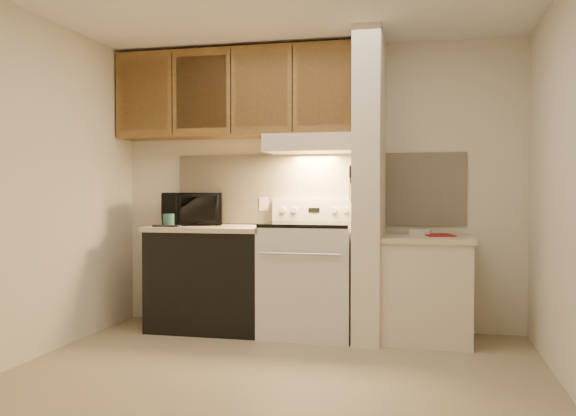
% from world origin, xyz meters
% --- Properties ---
extents(floor, '(3.60, 3.60, 0.00)m').
position_xyz_m(floor, '(0.00, 0.00, 0.00)').
color(floor, tan).
rests_on(floor, ground).
extents(wall_back, '(3.60, 2.50, 0.02)m').
position_xyz_m(wall_back, '(0.00, 1.50, 1.25)').
color(wall_back, silver).
rests_on(wall_back, floor).
extents(wall_left, '(0.02, 3.00, 2.50)m').
position_xyz_m(wall_left, '(-1.80, 0.00, 1.25)').
color(wall_left, silver).
rests_on(wall_left, floor).
extents(wall_right, '(0.02, 3.00, 2.50)m').
position_xyz_m(wall_right, '(1.80, 0.00, 1.25)').
color(wall_right, silver).
rests_on(wall_right, floor).
extents(backsplash, '(2.60, 0.02, 0.63)m').
position_xyz_m(backsplash, '(0.00, 1.49, 1.24)').
color(backsplash, beige).
rests_on(backsplash, wall_back).
extents(range_body, '(0.76, 0.65, 0.92)m').
position_xyz_m(range_body, '(0.00, 1.16, 0.46)').
color(range_body, silver).
rests_on(range_body, floor).
extents(oven_window, '(0.50, 0.01, 0.30)m').
position_xyz_m(oven_window, '(0.00, 0.84, 0.50)').
color(oven_window, black).
rests_on(oven_window, range_body).
extents(oven_handle, '(0.65, 0.02, 0.02)m').
position_xyz_m(oven_handle, '(0.00, 0.80, 0.72)').
color(oven_handle, silver).
rests_on(oven_handle, range_body).
extents(cooktop, '(0.74, 0.64, 0.03)m').
position_xyz_m(cooktop, '(0.00, 1.16, 0.94)').
color(cooktop, black).
rests_on(cooktop, range_body).
extents(range_backguard, '(0.76, 0.08, 0.20)m').
position_xyz_m(range_backguard, '(0.00, 1.44, 1.05)').
color(range_backguard, silver).
rests_on(range_backguard, range_body).
extents(range_display, '(0.10, 0.01, 0.04)m').
position_xyz_m(range_display, '(0.00, 1.40, 1.05)').
color(range_display, black).
rests_on(range_display, range_backguard).
extents(range_knob_left_outer, '(0.05, 0.02, 0.05)m').
position_xyz_m(range_knob_left_outer, '(-0.28, 1.40, 1.05)').
color(range_knob_left_outer, silver).
rests_on(range_knob_left_outer, range_backguard).
extents(range_knob_left_inner, '(0.05, 0.02, 0.05)m').
position_xyz_m(range_knob_left_inner, '(-0.18, 1.40, 1.05)').
color(range_knob_left_inner, silver).
rests_on(range_knob_left_inner, range_backguard).
extents(range_knob_right_inner, '(0.05, 0.02, 0.05)m').
position_xyz_m(range_knob_right_inner, '(0.18, 1.40, 1.05)').
color(range_knob_right_inner, silver).
rests_on(range_knob_right_inner, range_backguard).
extents(range_knob_right_outer, '(0.05, 0.02, 0.05)m').
position_xyz_m(range_knob_right_outer, '(0.28, 1.40, 1.05)').
color(range_knob_right_outer, silver).
rests_on(range_knob_right_outer, range_backguard).
extents(dishwasher_front, '(1.00, 0.63, 0.87)m').
position_xyz_m(dishwasher_front, '(-0.88, 1.17, 0.43)').
color(dishwasher_front, black).
rests_on(dishwasher_front, floor).
extents(left_countertop, '(1.04, 0.67, 0.04)m').
position_xyz_m(left_countertop, '(-0.88, 1.17, 0.89)').
color(left_countertop, beige).
rests_on(left_countertop, dishwasher_front).
extents(spoon_rest, '(0.24, 0.08, 0.02)m').
position_xyz_m(spoon_rest, '(-1.20, 0.97, 0.92)').
color(spoon_rest, black).
rests_on(spoon_rest, left_countertop).
extents(teal_jar, '(0.11, 0.11, 0.11)m').
position_xyz_m(teal_jar, '(-1.23, 1.06, 0.97)').
color(teal_jar, '#2E6659').
rests_on(teal_jar, left_countertop).
extents(outlet, '(0.08, 0.01, 0.12)m').
position_xyz_m(outlet, '(-0.48, 1.48, 1.10)').
color(outlet, beige).
rests_on(outlet, backsplash).
extents(microwave, '(0.62, 0.51, 0.29)m').
position_xyz_m(microwave, '(-1.10, 1.31, 1.06)').
color(microwave, black).
rests_on(microwave, left_countertop).
extents(partition_pillar, '(0.22, 0.70, 2.50)m').
position_xyz_m(partition_pillar, '(0.51, 1.15, 1.25)').
color(partition_pillar, '#EFE5CB').
rests_on(partition_pillar, floor).
extents(pillar_trim, '(0.01, 0.70, 0.04)m').
position_xyz_m(pillar_trim, '(0.39, 1.15, 1.30)').
color(pillar_trim, brown).
rests_on(pillar_trim, partition_pillar).
extents(knife_strip, '(0.02, 0.42, 0.04)m').
position_xyz_m(knife_strip, '(0.39, 1.10, 1.32)').
color(knife_strip, black).
rests_on(knife_strip, partition_pillar).
extents(knife_blade_a, '(0.01, 0.03, 0.16)m').
position_xyz_m(knife_blade_a, '(0.38, 0.93, 1.22)').
color(knife_blade_a, silver).
rests_on(knife_blade_a, knife_strip).
extents(knife_handle_a, '(0.02, 0.02, 0.10)m').
position_xyz_m(knife_handle_a, '(0.38, 0.95, 1.37)').
color(knife_handle_a, black).
rests_on(knife_handle_a, knife_strip).
extents(knife_blade_b, '(0.01, 0.04, 0.18)m').
position_xyz_m(knife_blade_b, '(0.38, 1.01, 1.21)').
color(knife_blade_b, silver).
rests_on(knife_blade_b, knife_strip).
extents(knife_handle_b, '(0.02, 0.02, 0.10)m').
position_xyz_m(knife_handle_b, '(0.38, 1.03, 1.37)').
color(knife_handle_b, black).
rests_on(knife_handle_b, knife_strip).
extents(knife_blade_c, '(0.01, 0.04, 0.20)m').
position_xyz_m(knife_blade_c, '(0.38, 1.09, 1.20)').
color(knife_blade_c, silver).
rests_on(knife_blade_c, knife_strip).
extents(knife_handle_c, '(0.02, 0.02, 0.10)m').
position_xyz_m(knife_handle_c, '(0.38, 1.09, 1.37)').
color(knife_handle_c, black).
rests_on(knife_handle_c, knife_strip).
extents(knife_blade_d, '(0.01, 0.04, 0.16)m').
position_xyz_m(knife_blade_d, '(0.38, 1.18, 1.22)').
color(knife_blade_d, silver).
rests_on(knife_blade_d, knife_strip).
extents(knife_handle_d, '(0.02, 0.02, 0.10)m').
position_xyz_m(knife_handle_d, '(0.38, 1.18, 1.37)').
color(knife_handle_d, black).
rests_on(knife_handle_d, knife_strip).
extents(knife_blade_e, '(0.01, 0.04, 0.18)m').
position_xyz_m(knife_blade_e, '(0.38, 1.25, 1.21)').
color(knife_blade_e, silver).
rests_on(knife_blade_e, knife_strip).
extents(knife_handle_e, '(0.02, 0.02, 0.10)m').
position_xyz_m(knife_handle_e, '(0.38, 1.25, 1.37)').
color(knife_handle_e, black).
rests_on(knife_handle_e, knife_strip).
extents(oven_mitt, '(0.03, 0.11, 0.26)m').
position_xyz_m(oven_mitt, '(0.38, 1.32, 1.18)').
color(oven_mitt, gray).
rests_on(oven_mitt, partition_pillar).
extents(right_cab_base, '(0.70, 0.60, 0.81)m').
position_xyz_m(right_cab_base, '(0.97, 1.15, 0.40)').
color(right_cab_base, beige).
rests_on(right_cab_base, floor).
extents(right_countertop, '(0.74, 0.64, 0.04)m').
position_xyz_m(right_countertop, '(0.97, 1.15, 0.83)').
color(right_countertop, beige).
rests_on(right_countertop, right_cab_base).
extents(red_folder, '(0.27, 0.33, 0.01)m').
position_xyz_m(red_folder, '(1.07, 1.25, 0.85)').
color(red_folder, maroon).
rests_on(red_folder, right_countertop).
extents(white_box, '(0.18, 0.13, 0.04)m').
position_xyz_m(white_box, '(0.92, 1.33, 0.87)').
color(white_box, white).
rests_on(white_box, right_countertop).
extents(range_hood, '(0.78, 0.44, 0.15)m').
position_xyz_m(range_hood, '(0.00, 1.28, 1.62)').
color(range_hood, beige).
rests_on(range_hood, upper_cabinets).
extents(hood_lip, '(0.78, 0.04, 0.06)m').
position_xyz_m(hood_lip, '(0.00, 1.07, 1.58)').
color(hood_lip, beige).
rests_on(hood_lip, range_hood).
extents(upper_cabinets, '(2.18, 0.33, 0.77)m').
position_xyz_m(upper_cabinets, '(-0.69, 1.32, 2.08)').
color(upper_cabinets, brown).
rests_on(upper_cabinets, wall_back).
extents(cab_door_a, '(0.46, 0.01, 0.63)m').
position_xyz_m(cab_door_a, '(-1.51, 1.17, 2.08)').
color(cab_door_a, brown).
rests_on(cab_door_a, upper_cabinets).
extents(cab_gap_a, '(0.01, 0.01, 0.73)m').
position_xyz_m(cab_gap_a, '(-1.23, 1.16, 2.08)').
color(cab_gap_a, black).
rests_on(cab_gap_a, upper_cabinets).
extents(cab_door_b, '(0.46, 0.01, 0.63)m').
position_xyz_m(cab_door_b, '(-0.96, 1.17, 2.08)').
color(cab_door_b, brown).
rests_on(cab_door_b, upper_cabinets).
extents(cab_gap_b, '(0.01, 0.01, 0.73)m').
position_xyz_m(cab_gap_b, '(-0.69, 1.16, 2.08)').
color(cab_gap_b, black).
rests_on(cab_gap_b, upper_cabinets).
extents(cab_door_c, '(0.46, 0.01, 0.63)m').
position_xyz_m(cab_door_c, '(-0.42, 1.17, 2.08)').
color(cab_door_c, brown).
rests_on(cab_door_c, upper_cabinets).
extents(cab_gap_c, '(0.01, 0.01, 0.73)m').
position_xyz_m(cab_gap_c, '(-0.14, 1.16, 2.08)').
color(cab_gap_c, black).
rests_on(cab_gap_c, upper_cabinets).
extents(cab_door_d, '(0.46, 0.01, 0.63)m').
position_xyz_m(cab_door_d, '(0.13, 1.17, 2.08)').
color(cab_door_d, brown).
rests_on(cab_door_d, upper_cabinets).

